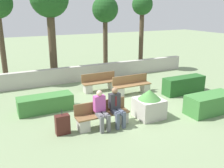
{
  "coord_description": "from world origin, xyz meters",
  "views": [
    {
      "loc": [
        -4.94,
        -8.48,
        3.94
      ],
      "look_at": [
        -0.52,
        0.5,
        0.9
      ],
      "focal_mm": 40.0,
      "sensor_mm": 36.0,
      "label": 1
    }
  ],
  "objects_px": {
    "bench_right_side": "(100,84)",
    "planter_corner_left": "(149,104)",
    "person_seated_man": "(116,105)",
    "person_seated_woman": "(101,108)",
    "bench_front": "(103,117)",
    "tree_center_left": "(49,1)",
    "bench_left_side": "(132,87)",
    "tree_rightmost": "(142,9)",
    "suitcase": "(63,125)",
    "tree_center_right": "(105,12)"
  },
  "relations": [
    {
      "from": "person_seated_man",
      "to": "suitcase",
      "type": "bearing_deg",
      "value": 174.85
    },
    {
      "from": "person_seated_man",
      "to": "bench_left_side",
      "type": "bearing_deg",
      "value": 50.25
    },
    {
      "from": "planter_corner_left",
      "to": "suitcase",
      "type": "distance_m",
      "value": 3.27
    },
    {
      "from": "bench_left_side",
      "to": "suitcase",
      "type": "height_order",
      "value": "bench_left_side"
    },
    {
      "from": "planter_corner_left",
      "to": "tree_center_right",
      "type": "distance_m",
      "value": 8.27
    },
    {
      "from": "suitcase",
      "to": "tree_center_left",
      "type": "height_order",
      "value": "tree_center_left"
    },
    {
      "from": "bench_right_side",
      "to": "tree_center_left",
      "type": "height_order",
      "value": "tree_center_left"
    },
    {
      "from": "bench_right_side",
      "to": "tree_center_left",
      "type": "distance_m",
      "value": 5.28
    },
    {
      "from": "person_seated_man",
      "to": "tree_center_right",
      "type": "height_order",
      "value": "tree_center_right"
    },
    {
      "from": "person_seated_man",
      "to": "tree_rightmost",
      "type": "relative_size",
      "value": 0.28
    },
    {
      "from": "person_seated_woman",
      "to": "planter_corner_left",
      "type": "height_order",
      "value": "person_seated_woman"
    },
    {
      "from": "tree_center_left",
      "to": "tree_rightmost",
      "type": "height_order",
      "value": "tree_center_left"
    },
    {
      "from": "tree_center_right",
      "to": "bench_left_side",
      "type": "bearing_deg",
      "value": -99.63
    },
    {
      "from": "suitcase",
      "to": "tree_rightmost",
      "type": "xyz_separation_m",
      "value": [
        7.15,
        6.56,
        3.57
      ]
    },
    {
      "from": "bench_left_side",
      "to": "tree_rightmost",
      "type": "distance_m",
      "value": 6.2
    },
    {
      "from": "planter_corner_left",
      "to": "bench_right_side",
      "type": "bearing_deg",
      "value": 95.51
    },
    {
      "from": "bench_left_side",
      "to": "tree_center_right",
      "type": "height_order",
      "value": "tree_center_right"
    },
    {
      "from": "planter_corner_left",
      "to": "suitcase",
      "type": "xyz_separation_m",
      "value": [
        -3.26,
        0.14,
        -0.19
      ]
    },
    {
      "from": "bench_right_side",
      "to": "suitcase",
      "type": "distance_m",
      "value": 4.63
    },
    {
      "from": "tree_center_left",
      "to": "tree_center_right",
      "type": "bearing_deg",
      "value": 8.86
    },
    {
      "from": "planter_corner_left",
      "to": "tree_center_left",
      "type": "relative_size",
      "value": 0.2
    },
    {
      "from": "planter_corner_left",
      "to": "tree_center_right",
      "type": "bearing_deg",
      "value": 77.52
    },
    {
      "from": "bench_right_side",
      "to": "suitcase",
      "type": "height_order",
      "value": "bench_right_side"
    },
    {
      "from": "bench_front",
      "to": "bench_right_side",
      "type": "xyz_separation_m",
      "value": [
        1.49,
        3.64,
        -0.0
      ]
    },
    {
      "from": "bench_front",
      "to": "bench_left_side",
      "type": "relative_size",
      "value": 1.01
    },
    {
      "from": "bench_left_side",
      "to": "tree_center_right",
      "type": "bearing_deg",
      "value": 76.4
    },
    {
      "from": "bench_left_side",
      "to": "person_seated_woman",
      "type": "distance_m",
      "value": 3.9
    },
    {
      "from": "bench_right_side",
      "to": "suitcase",
      "type": "bearing_deg",
      "value": -124.22
    },
    {
      "from": "person_seated_woman",
      "to": "bench_right_side",
      "type": "bearing_deg",
      "value": 66.92
    },
    {
      "from": "person_seated_man",
      "to": "tree_center_right",
      "type": "xyz_separation_m",
      "value": [
        3.04,
        7.46,
        3.01
      ]
    },
    {
      "from": "person_seated_man",
      "to": "planter_corner_left",
      "type": "bearing_deg",
      "value": 1.15
    },
    {
      "from": "bench_right_side",
      "to": "bench_left_side",
      "type": "bearing_deg",
      "value": -37.94
    },
    {
      "from": "planter_corner_left",
      "to": "person_seated_woman",
      "type": "bearing_deg",
      "value": -179.13
    },
    {
      "from": "bench_front",
      "to": "person_seated_man",
      "type": "height_order",
      "value": "person_seated_man"
    },
    {
      "from": "bench_front",
      "to": "planter_corner_left",
      "type": "distance_m",
      "value": 1.86
    },
    {
      "from": "person_seated_woman",
      "to": "tree_center_left",
      "type": "distance_m",
      "value": 7.78
    },
    {
      "from": "suitcase",
      "to": "tree_center_right",
      "type": "bearing_deg",
      "value": 56.06
    },
    {
      "from": "planter_corner_left",
      "to": "tree_center_right",
      "type": "relative_size",
      "value": 0.23
    },
    {
      "from": "tree_center_right",
      "to": "person_seated_woman",
      "type": "bearing_deg",
      "value": -115.86
    },
    {
      "from": "bench_left_side",
      "to": "planter_corner_left",
      "type": "xyz_separation_m",
      "value": [
        -0.83,
        -2.65,
        0.18
      ]
    },
    {
      "from": "bench_right_side",
      "to": "planter_corner_left",
      "type": "distance_m",
      "value": 3.77
    },
    {
      "from": "tree_center_right",
      "to": "tree_rightmost",
      "type": "height_order",
      "value": "tree_rightmost"
    },
    {
      "from": "bench_front",
      "to": "tree_rightmost",
      "type": "distance_m",
      "value": 9.44
    },
    {
      "from": "bench_right_side",
      "to": "tree_rightmost",
      "type": "height_order",
      "value": "tree_rightmost"
    },
    {
      "from": "bench_right_side",
      "to": "tree_rightmost",
      "type": "relative_size",
      "value": 0.37
    },
    {
      "from": "bench_left_side",
      "to": "person_seated_woman",
      "type": "xyz_separation_m",
      "value": [
        -2.8,
        -2.68,
        0.4
      ]
    },
    {
      "from": "tree_rightmost",
      "to": "planter_corner_left",
      "type": "bearing_deg",
      "value": -120.1
    },
    {
      "from": "bench_front",
      "to": "bench_left_side",
      "type": "xyz_separation_m",
      "value": [
        2.68,
        2.54,
        -0.0
      ]
    },
    {
      "from": "bench_left_side",
      "to": "planter_corner_left",
      "type": "bearing_deg",
      "value": -111.41
    },
    {
      "from": "bench_front",
      "to": "person_seated_man",
      "type": "xyz_separation_m",
      "value": [
        0.46,
        -0.14,
        0.41
      ]
    }
  ]
}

